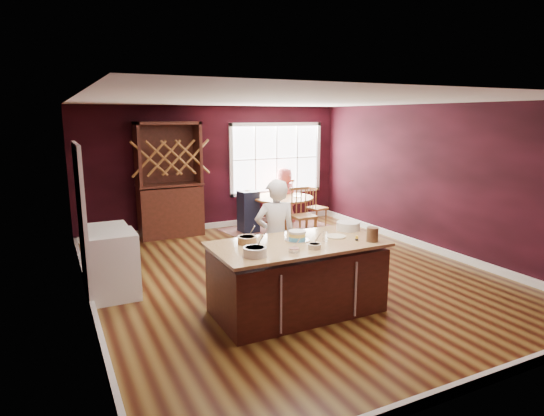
% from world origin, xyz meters
% --- Properties ---
extents(room_shell, '(7.00, 7.00, 7.00)m').
position_xyz_m(room_shell, '(0.00, 0.00, 1.35)').
color(room_shell, brown).
rests_on(room_shell, ground).
extents(window, '(2.36, 0.10, 1.66)m').
position_xyz_m(window, '(1.50, 3.47, 1.50)').
color(window, white).
rests_on(window, room_shell).
extents(doorway, '(0.08, 1.26, 2.13)m').
position_xyz_m(doorway, '(-2.97, 0.60, 1.02)').
color(doorway, white).
rests_on(doorway, room_shell).
extents(kitchen_island, '(2.17, 1.14, 0.92)m').
position_xyz_m(kitchen_island, '(-0.60, -1.25, 0.44)').
color(kitchen_island, '#341A11').
rests_on(kitchen_island, ground).
extents(dining_table, '(1.31, 1.31, 0.75)m').
position_xyz_m(dining_table, '(1.21, 2.58, 0.53)').
color(dining_table, brown).
rests_on(dining_table, ground).
extents(baker, '(0.66, 0.50, 1.64)m').
position_xyz_m(baker, '(-0.55, -0.53, 0.82)').
color(baker, silver).
rests_on(baker, ground).
extents(layer_cake, '(0.31, 0.31, 0.13)m').
position_xyz_m(layer_cake, '(-0.55, -1.16, 0.98)').
color(layer_cake, silver).
rests_on(layer_cake, kitchen_island).
extents(bowl_blue, '(0.27, 0.27, 0.10)m').
position_xyz_m(bowl_blue, '(-1.31, -1.52, 0.97)').
color(bowl_blue, white).
rests_on(bowl_blue, kitchen_island).
extents(bowl_yellow, '(0.24, 0.24, 0.09)m').
position_xyz_m(bowl_yellow, '(-1.18, -1.00, 0.97)').
color(bowl_yellow, olive).
rests_on(bowl_yellow, kitchen_island).
extents(bowl_pink, '(0.14, 0.14, 0.05)m').
position_xyz_m(bowl_pink, '(-0.83, -1.59, 0.95)').
color(bowl_pink, white).
rests_on(bowl_pink, kitchen_island).
extents(bowl_olive, '(0.16, 0.16, 0.06)m').
position_xyz_m(bowl_olive, '(-0.54, -1.57, 0.95)').
color(bowl_olive, beige).
rests_on(bowl_olive, kitchen_island).
extents(drinking_glass, '(0.07, 0.07, 0.14)m').
position_xyz_m(drinking_glass, '(-0.26, -1.36, 0.99)').
color(drinking_glass, white).
rests_on(drinking_glass, kitchen_island).
extents(dinner_plate, '(0.26, 0.26, 0.02)m').
position_xyz_m(dinner_plate, '(-0.02, -1.24, 0.93)').
color(dinner_plate, beige).
rests_on(dinner_plate, kitchen_island).
extents(white_tub, '(0.33, 0.33, 0.11)m').
position_xyz_m(white_tub, '(0.36, -0.99, 0.98)').
color(white_tub, white).
rests_on(white_tub, kitchen_island).
extents(stoneware_crock, '(0.15, 0.15, 0.18)m').
position_xyz_m(stoneware_crock, '(0.28, -1.62, 1.01)').
color(stoneware_crock, brown).
rests_on(stoneware_crock, kitchen_island).
extents(toy_figurine, '(0.04, 0.04, 0.07)m').
position_xyz_m(toy_figurine, '(0.12, -1.51, 0.96)').
color(toy_figurine, yellow).
rests_on(toy_figurine, kitchen_island).
extents(rug, '(2.58, 2.13, 0.01)m').
position_xyz_m(rug, '(1.21, 2.58, 0.01)').
color(rug, brown).
rests_on(rug, ground).
extents(chair_east, '(0.45, 0.46, 0.93)m').
position_xyz_m(chair_east, '(2.09, 2.59, 0.47)').
color(chair_east, brown).
rests_on(chair_east, ground).
extents(chair_south, '(0.45, 0.43, 1.07)m').
position_xyz_m(chair_south, '(1.22, 1.72, 0.54)').
color(chair_south, brown).
rests_on(chair_south, ground).
extents(chair_north, '(0.51, 0.50, 1.03)m').
position_xyz_m(chair_north, '(1.59, 3.35, 0.52)').
color(chair_north, olive).
rests_on(chair_north, ground).
extents(seated_woman, '(0.69, 0.48, 1.33)m').
position_xyz_m(seated_woman, '(1.47, 3.00, 0.67)').
color(seated_woman, '#BF4B4C').
rests_on(seated_woman, ground).
extents(high_chair, '(0.40, 0.40, 0.94)m').
position_xyz_m(high_chair, '(0.48, 2.80, 0.47)').
color(high_chair, '#191C36').
rests_on(high_chair, ground).
extents(toddler, '(0.18, 0.14, 0.26)m').
position_xyz_m(toddler, '(0.46, 2.93, 0.81)').
color(toddler, '#8CA5BF').
rests_on(toddler, high_chair).
extents(table_plate, '(0.19, 0.19, 0.01)m').
position_xyz_m(table_plate, '(1.49, 2.46, 0.76)').
color(table_plate, beige).
rests_on(table_plate, dining_table).
extents(table_cup, '(0.12, 0.12, 0.09)m').
position_xyz_m(table_cup, '(1.06, 2.74, 0.79)').
color(table_cup, silver).
rests_on(table_cup, dining_table).
extents(hutch, '(1.29, 0.54, 2.37)m').
position_xyz_m(hutch, '(-1.10, 3.22, 1.18)').
color(hutch, black).
rests_on(hutch, ground).
extents(washer, '(0.64, 0.62, 0.92)m').
position_xyz_m(washer, '(-2.64, 0.28, 0.46)').
color(washer, white).
rests_on(washer, ground).
extents(dryer, '(0.61, 0.59, 0.89)m').
position_xyz_m(dryer, '(-2.64, 0.92, 0.44)').
color(dryer, silver).
rests_on(dryer, ground).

